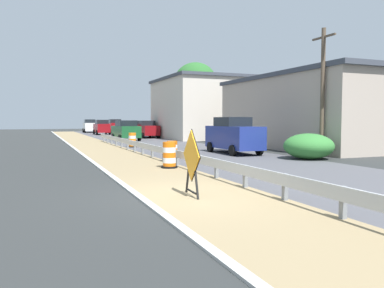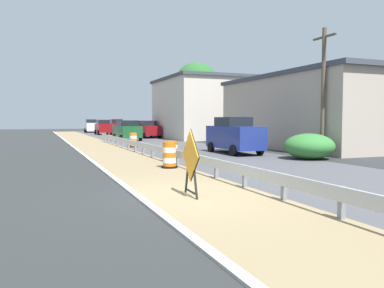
{
  "view_description": "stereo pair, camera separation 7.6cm",
  "coord_description": "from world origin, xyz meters",
  "px_view_note": "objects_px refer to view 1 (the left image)",
  "views": [
    {
      "loc": [
        -3.84,
        -9.8,
        2.1
      ],
      "look_at": [
        2.09,
        4.78,
        1.09
      ],
      "focal_mm": 36.08,
      "sensor_mm": 36.0,
      "label": 1
    },
    {
      "loc": [
        -3.77,
        -9.83,
        2.1
      ],
      "look_at": [
        2.09,
        4.78,
        1.09
      ],
      "focal_mm": 36.08,
      "sensor_mm": 36.0,
      "label": 2
    }
  ],
  "objects_px": {
    "traffic_barrel_nearest": "(169,156)",
    "traffic_barrel_mid": "(132,141)",
    "utility_pole_near": "(323,90)",
    "warning_sign_diamond": "(192,159)",
    "car_trailing_far_lane": "(89,126)",
    "car_lead_far_lane": "(102,127)",
    "car_mid_far_lane": "(234,135)",
    "car_distant_a": "(146,129)",
    "car_lead_near_lane": "(126,130)",
    "car_trailing_near_lane": "(115,126)",
    "traffic_barrel_close": "(172,151)"
  },
  "relations": [
    {
      "from": "traffic_barrel_mid",
      "to": "car_lead_far_lane",
      "type": "xyz_separation_m",
      "value": [
        1.74,
        25.57,
        0.53
      ]
    },
    {
      "from": "car_trailing_near_lane",
      "to": "traffic_barrel_mid",
      "type": "bearing_deg",
      "value": -6.51
    },
    {
      "from": "traffic_barrel_close",
      "to": "car_mid_far_lane",
      "type": "relative_size",
      "value": 0.21
    },
    {
      "from": "car_trailing_far_lane",
      "to": "traffic_barrel_mid",
      "type": "bearing_deg",
      "value": -179.85
    },
    {
      "from": "warning_sign_diamond",
      "to": "utility_pole_near",
      "type": "xyz_separation_m",
      "value": [
        11.07,
        7.72,
        2.72
      ]
    },
    {
      "from": "car_trailing_near_lane",
      "to": "warning_sign_diamond",
      "type": "bearing_deg",
      "value": -6.53
    },
    {
      "from": "traffic_barrel_nearest",
      "to": "traffic_barrel_mid",
      "type": "height_order",
      "value": "traffic_barrel_nearest"
    },
    {
      "from": "car_trailing_far_lane",
      "to": "car_distant_a",
      "type": "distance_m",
      "value": 20.78
    },
    {
      "from": "traffic_barrel_nearest",
      "to": "car_distant_a",
      "type": "xyz_separation_m",
      "value": [
        6.45,
        27.15,
        0.47
      ]
    },
    {
      "from": "utility_pole_near",
      "to": "car_mid_far_lane",
      "type": "bearing_deg",
      "value": 135.73
    },
    {
      "from": "traffic_barrel_close",
      "to": "car_trailing_far_lane",
      "type": "relative_size",
      "value": 0.2
    },
    {
      "from": "car_distant_a",
      "to": "warning_sign_diamond",
      "type": "bearing_deg",
      "value": -15.36
    },
    {
      "from": "car_lead_near_lane",
      "to": "car_trailing_far_lane",
      "type": "bearing_deg",
      "value": -1.35
    },
    {
      "from": "traffic_barrel_close",
      "to": "car_distant_a",
      "type": "bearing_deg",
      "value": 77.84
    },
    {
      "from": "car_mid_far_lane",
      "to": "utility_pole_near",
      "type": "distance_m",
      "value": 5.79
    },
    {
      "from": "car_trailing_near_lane",
      "to": "car_trailing_far_lane",
      "type": "xyz_separation_m",
      "value": [
        -3.3,
        4.1,
        -0.01
      ]
    },
    {
      "from": "traffic_barrel_mid",
      "to": "car_lead_far_lane",
      "type": "height_order",
      "value": "car_lead_far_lane"
    },
    {
      "from": "car_lead_near_lane",
      "to": "car_mid_far_lane",
      "type": "distance_m",
      "value": 17.42
    },
    {
      "from": "traffic_barrel_close",
      "to": "car_trailing_near_lane",
      "type": "xyz_separation_m",
      "value": [
        4.62,
        39.95,
        0.63
      ]
    },
    {
      "from": "car_trailing_far_lane",
      "to": "traffic_barrel_nearest",
      "type": "bearing_deg",
      "value": 179.0
    },
    {
      "from": "car_trailing_near_lane",
      "to": "car_distant_a",
      "type": "distance_m",
      "value": 16.34
    },
    {
      "from": "traffic_barrel_nearest",
      "to": "car_lead_far_lane",
      "type": "relative_size",
      "value": 0.27
    },
    {
      "from": "traffic_barrel_mid",
      "to": "car_trailing_near_lane",
      "type": "height_order",
      "value": "car_trailing_near_lane"
    },
    {
      "from": "warning_sign_diamond",
      "to": "traffic_barrel_close",
      "type": "relative_size",
      "value": 1.94
    },
    {
      "from": "car_distant_a",
      "to": "utility_pole_near",
      "type": "relative_size",
      "value": 0.64
    },
    {
      "from": "warning_sign_diamond",
      "to": "car_lead_near_lane",
      "type": "relative_size",
      "value": 0.41
    },
    {
      "from": "traffic_barrel_nearest",
      "to": "car_trailing_far_lane",
      "type": "distance_m",
      "value": 47.67
    },
    {
      "from": "traffic_barrel_nearest",
      "to": "car_lead_near_lane",
      "type": "bearing_deg",
      "value": 82.3
    },
    {
      "from": "car_lead_near_lane",
      "to": "car_trailing_far_lane",
      "type": "distance_m",
      "value": 25.14
    },
    {
      "from": "car_lead_near_lane",
      "to": "car_distant_a",
      "type": "height_order",
      "value": "car_lead_near_lane"
    },
    {
      "from": "utility_pole_near",
      "to": "warning_sign_diamond",
      "type": "bearing_deg",
      "value": -145.13
    },
    {
      "from": "warning_sign_diamond",
      "to": "car_trailing_far_lane",
      "type": "relative_size",
      "value": 0.38
    },
    {
      "from": "car_lead_far_lane",
      "to": "car_mid_far_lane",
      "type": "distance_m",
      "value": 33.28
    },
    {
      "from": "car_lead_far_lane",
      "to": "car_distant_a",
      "type": "relative_size",
      "value": 0.91
    },
    {
      "from": "car_lead_near_lane",
      "to": "utility_pole_near",
      "type": "distance_m",
      "value": 21.98
    },
    {
      "from": "car_lead_near_lane",
      "to": "warning_sign_diamond",
      "type": "bearing_deg",
      "value": 168.98
    },
    {
      "from": "warning_sign_diamond",
      "to": "traffic_barrel_mid",
      "type": "relative_size",
      "value": 1.7
    },
    {
      "from": "car_trailing_near_lane",
      "to": "car_lead_near_lane",
      "type": "bearing_deg",
      "value": -6.02
    },
    {
      "from": "warning_sign_diamond",
      "to": "car_lead_near_lane",
      "type": "height_order",
      "value": "car_lead_near_lane"
    },
    {
      "from": "warning_sign_diamond",
      "to": "traffic_barrel_mid",
      "type": "bearing_deg",
      "value": -94.56
    },
    {
      "from": "traffic_barrel_close",
      "to": "utility_pole_near",
      "type": "xyz_separation_m",
      "value": [
        8.3,
        -1.86,
        3.32
      ]
    },
    {
      "from": "traffic_barrel_nearest",
      "to": "utility_pole_near",
      "type": "xyz_separation_m",
      "value": [
        9.67,
        1.68,
        3.23
      ]
    },
    {
      "from": "traffic_barrel_mid",
      "to": "car_trailing_near_lane",
      "type": "distance_m",
      "value": 30.96
    },
    {
      "from": "traffic_barrel_close",
      "to": "car_lead_near_lane",
      "type": "xyz_separation_m",
      "value": [
        1.67,
        18.92,
        0.58
      ]
    },
    {
      "from": "car_trailing_near_lane",
      "to": "traffic_barrel_close",
      "type": "bearing_deg",
      "value": -4.64
    },
    {
      "from": "utility_pole_near",
      "to": "car_lead_near_lane",
      "type": "bearing_deg",
      "value": 107.7
    },
    {
      "from": "traffic_barrel_nearest",
      "to": "utility_pole_near",
      "type": "bearing_deg",
      "value": 9.88
    },
    {
      "from": "traffic_barrel_close",
      "to": "car_distant_a",
      "type": "distance_m",
      "value": 24.16
    },
    {
      "from": "car_lead_near_lane",
      "to": "traffic_barrel_close",
      "type": "bearing_deg",
      "value": 172.79
    },
    {
      "from": "traffic_barrel_nearest",
      "to": "car_distant_a",
      "type": "distance_m",
      "value": 27.91
    }
  ]
}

